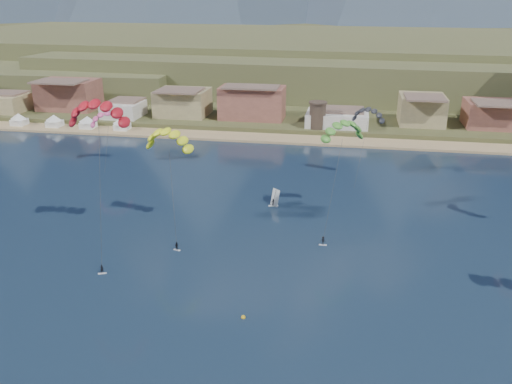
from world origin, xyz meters
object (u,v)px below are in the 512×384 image
(kitesurfer_yellow, at_px, (168,136))
(windsurfer, at_px, (274,201))
(kitesurfer_red, at_px, (97,109))
(buoy, at_px, (243,317))
(watchtower, at_px, (318,115))
(kitesurfer_green, at_px, (343,128))

(kitesurfer_yellow, bearing_deg, windsurfer, 38.56)
(kitesurfer_yellow, distance_m, windsurfer, 28.52)
(kitesurfer_red, height_order, windsurfer, kitesurfer_red)
(kitesurfer_red, relative_size, buoy, 44.01)
(windsurfer, bearing_deg, watchtower, 86.01)
(buoy, bearing_deg, watchtower, 88.69)
(watchtower, relative_size, buoy, 13.37)
(kitesurfer_red, bearing_deg, kitesurfer_yellow, 40.08)
(watchtower, distance_m, kitesurfer_green, 68.94)
(kitesurfer_yellow, xyz_separation_m, buoy, (19.85, -28.52, -18.19))
(kitesurfer_red, relative_size, kitesurfer_green, 1.25)
(kitesurfer_yellow, xyz_separation_m, kitesurfer_green, (31.63, 10.50, 0.37))
(watchtower, distance_m, windsurfer, 63.83)
(kitesurfer_yellow, relative_size, buoy, 33.50)
(watchtower, bearing_deg, kitesurfer_green, -82.07)
(kitesurfer_green, relative_size, buoy, 35.32)
(kitesurfer_green, bearing_deg, kitesurfer_red, -155.78)
(kitesurfer_red, bearing_deg, kitesurfer_green, 24.22)
(kitesurfer_yellow, bearing_deg, watchtower, 74.00)
(kitesurfer_red, distance_m, windsurfer, 42.38)
(kitesurfer_green, bearing_deg, buoy, -106.80)
(kitesurfer_yellow, height_order, buoy, kitesurfer_yellow)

